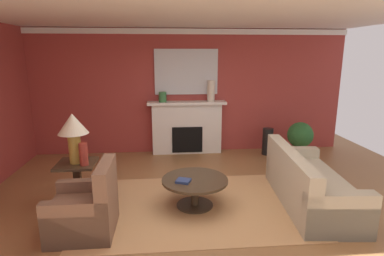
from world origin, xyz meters
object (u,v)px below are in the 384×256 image
at_px(table_lamp, 73,129).
at_px(vase_on_side_table, 84,154).
at_px(fireplace, 187,129).
at_px(mantel_mirror, 186,72).
at_px(potted_plant, 300,137).
at_px(coffee_table, 195,186).
at_px(side_table, 78,181).
at_px(sofa, 308,186).
at_px(vase_mantel_left, 163,97).
at_px(vase_mantel_right, 211,91).
at_px(armchair_near_window, 86,211).
at_px(vase_tall_corner, 268,141).

bearing_deg(table_lamp, vase_on_side_table, -38.66).
height_order(fireplace, mantel_mirror, mantel_mirror).
height_order(mantel_mirror, potted_plant, mantel_mirror).
xyz_separation_m(coffee_table, side_table, (-1.77, 0.19, 0.06)).
relative_size(sofa, vase_mantel_left, 9.54).
height_order(vase_mantel_right, potted_plant, vase_mantel_right).
bearing_deg(armchair_near_window, mantel_mirror, 65.49).
bearing_deg(vase_mantel_right, armchair_near_window, -122.99).
distance_m(armchair_near_window, vase_mantel_right, 4.04).
distance_m(vase_mantel_left, vase_tall_corner, 2.63).
bearing_deg(vase_on_side_table, vase_mantel_left, 65.97).
bearing_deg(sofa, armchair_near_window, -170.66).
height_order(fireplace, side_table, fireplace).
height_order(mantel_mirror, vase_mantel_left, mantel_mirror).
distance_m(sofa, armchair_near_window, 3.28).
distance_m(vase_tall_corner, potted_plant, 0.73).
relative_size(fireplace, coffee_table, 1.80).
xyz_separation_m(mantel_mirror, table_lamp, (-1.85, -2.64, -0.66)).
bearing_deg(armchair_near_window, potted_plant, 33.15).
bearing_deg(coffee_table, fireplace, 88.28).
xyz_separation_m(fireplace, mantel_mirror, (-0.00, 0.12, 1.31)).
bearing_deg(side_table, vase_mantel_right, 45.75).
distance_m(fireplace, coffee_table, 2.71).
distance_m(coffee_table, potted_plant, 3.25).
bearing_deg(mantel_mirror, vase_mantel_left, -162.82).
distance_m(table_lamp, vase_on_side_table, 0.41).
bearing_deg(mantel_mirror, side_table, -125.10).
distance_m(vase_on_side_table, vase_tall_corner, 4.29).
bearing_deg(potted_plant, table_lamp, -156.86).
bearing_deg(vase_mantel_left, vase_mantel_right, 0.00).
distance_m(fireplace, table_lamp, 3.19).
xyz_separation_m(fireplace, vase_tall_corner, (1.85, -0.30, -0.27)).
bearing_deg(side_table, armchair_near_window, -69.21).
height_order(vase_mantel_left, potted_plant, vase_mantel_left).
distance_m(side_table, vase_mantel_left, 2.94).
xyz_separation_m(sofa, table_lamp, (-3.53, 0.25, 0.93)).
bearing_deg(vase_on_side_table, fireplace, 57.14).
bearing_deg(vase_mantel_left, armchair_near_window, -107.24).
bearing_deg(coffee_table, potted_plant, 38.63).
distance_m(mantel_mirror, side_table, 3.55).
xyz_separation_m(side_table, vase_mantel_right, (2.40, 2.47, 1.06)).
xyz_separation_m(sofa, coffee_table, (-1.76, 0.06, 0.04)).
bearing_deg(fireplace, side_table, -126.37).
xyz_separation_m(coffee_table, table_lamp, (-1.77, 0.19, 0.89)).
bearing_deg(potted_plant, vase_tall_corner, 147.87).
xyz_separation_m(armchair_near_window, table_lamp, (-0.30, 0.78, 0.92)).
relative_size(vase_mantel_right, vase_tall_corner, 0.77).
distance_m(fireplace, mantel_mirror, 1.31).
distance_m(vase_mantel_left, potted_plant, 3.18).
bearing_deg(armchair_near_window, vase_mantel_right, 57.01).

